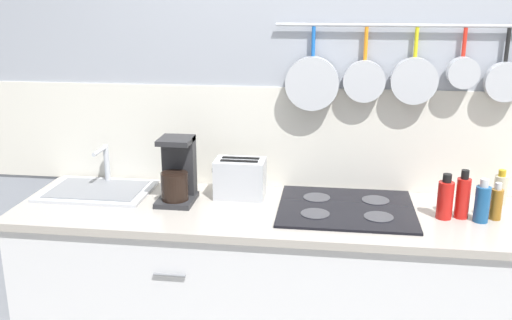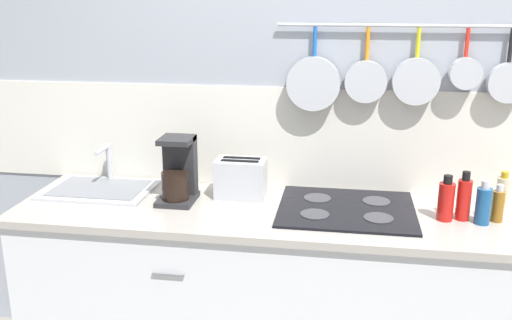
{
  "view_description": "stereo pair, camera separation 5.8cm",
  "coord_description": "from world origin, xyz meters",
  "views": [
    {
      "loc": [
        -0.11,
        -2.42,
        1.88
      ],
      "look_at": [
        -0.44,
        0.0,
        1.16
      ],
      "focal_mm": 40.0,
      "sensor_mm": 36.0,
      "label": 1
    },
    {
      "loc": [
        -0.05,
        -2.41,
        1.88
      ],
      "look_at": [
        -0.44,
        0.0,
        1.16
      ],
      "focal_mm": 40.0,
      "sensor_mm": 36.0,
      "label": 2
    }
  ],
  "objects": [
    {
      "name": "bottle_vinegar",
      "position": [
        0.54,
        -0.02,
        1.01
      ],
      "size": [
        0.06,
        0.06,
        0.19
      ],
      "color": "navy",
      "rests_on": "countertop"
    },
    {
      "name": "cooktop",
      "position": [
        -0.03,
        0.05,
        0.93
      ],
      "size": [
        0.61,
        0.52,
        0.01
      ],
      "color": "black",
      "rests_on": "countertop"
    },
    {
      "name": "countertop",
      "position": [
        0.0,
        0.0,
        0.91
      ],
      "size": [
        3.11,
        0.65,
        0.03
      ],
      "color": "#A59E93",
      "rests_on": "cabinet_base"
    },
    {
      "name": "wall_back",
      "position": [
        0.0,
        0.36,
        1.28
      ],
      "size": [
        7.2,
        0.15,
        2.6
      ],
      "color": "#999EA8",
      "rests_on": "ground_plane"
    },
    {
      "name": "sink_basin",
      "position": [
        -1.25,
        0.12,
        0.94
      ],
      "size": [
        0.52,
        0.38,
        0.21
      ],
      "color": "#B7BABF",
      "rests_on": "countertop"
    },
    {
      "name": "coffee_maker",
      "position": [
        -0.82,
        0.06,
        1.05
      ],
      "size": [
        0.17,
        0.21,
        0.31
      ],
      "color": "#262628",
      "rests_on": "countertop"
    },
    {
      "name": "toaster",
      "position": [
        -0.54,
        0.15,
        1.02
      ],
      "size": [
        0.26,
        0.15,
        0.19
      ],
      "color": "#B7BABF",
      "rests_on": "countertop"
    },
    {
      "name": "bottle_olive_oil",
      "position": [
        0.61,
        0.02,
        1.0
      ],
      "size": [
        0.05,
        0.05,
        0.17
      ],
      "color": "#8C5919",
      "rests_on": "countertop"
    },
    {
      "name": "bottle_dish_soap",
      "position": [
        0.39,
        -0.0,
        1.01
      ],
      "size": [
        0.07,
        0.07,
        0.2
      ],
      "color": "red",
      "rests_on": "countertop"
    },
    {
      "name": "bottle_cooking_wine",
      "position": [
        0.47,
        0.02,
        1.02
      ],
      "size": [
        0.06,
        0.06,
        0.22
      ],
      "color": "red",
      "rests_on": "countertop"
    },
    {
      "name": "bottle_sesame_oil",
      "position": [
        0.68,
        0.22,
        1.0
      ],
      "size": [
        0.06,
        0.06,
        0.17
      ],
      "color": "#BFB799",
      "rests_on": "countertop"
    },
    {
      "name": "cabinet_base",
      "position": [
        0.0,
        -0.0,
        0.45
      ],
      "size": [
        3.07,
        0.63,
        0.89
      ],
      "color": "silver",
      "rests_on": "ground_plane"
    }
  ]
}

